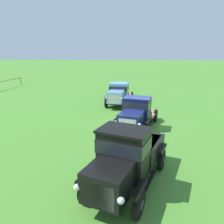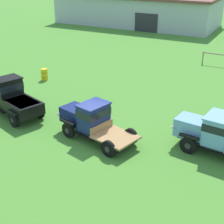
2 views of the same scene
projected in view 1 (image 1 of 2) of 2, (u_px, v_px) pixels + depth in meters
ground_plane at (138, 128)px, 14.12m from camera, size 240.00×240.00×0.00m
vintage_truck_foreground_near at (127, 157)px, 7.80m from camera, size 5.04×3.19×2.34m
vintage_truck_second_in_line at (136, 113)px, 13.53m from camera, size 5.12×2.88×2.08m
vintage_truck_midrow_center at (119, 94)px, 19.78m from camera, size 5.39×2.49×2.08m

